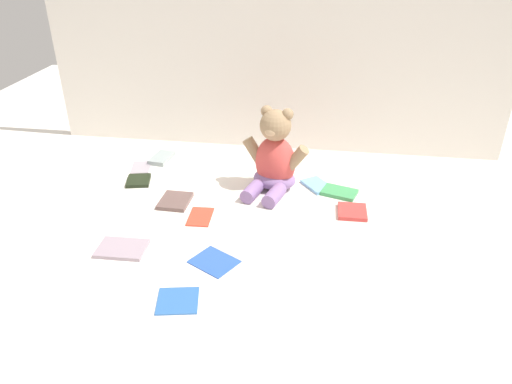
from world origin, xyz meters
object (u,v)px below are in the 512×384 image
teddy_bear (274,160)px  book_case_9 (141,167)px  book_case_2 (175,201)px  book_case_4 (138,181)px  book_case_6 (214,261)px  book_case_3 (317,185)px  book_case_8 (200,216)px  book_case_5 (178,300)px  book_case_0 (162,158)px  book_case_7 (339,192)px  book_case_10 (352,212)px  book_case_1 (122,249)px

teddy_bear → book_case_9: teddy_bear is taller
book_case_2 → book_case_4: bearing=-34.1°
teddy_bear → book_case_6: teddy_bear is taller
book_case_3 → book_case_8: book_case_3 is taller
book_case_2 → teddy_bear: bearing=-152.5°
book_case_5 → book_case_8: 0.39m
book_case_5 → book_case_9: bearing=-164.4°
book_case_0 → book_case_3: book_case_0 is taller
book_case_9 → book_case_0: bearing=41.2°
book_case_4 → book_case_5: size_ratio=0.90×
book_case_8 → book_case_4: bearing=-38.5°
book_case_3 → book_case_4: bearing=148.9°
book_case_7 → book_case_8: bearing=-46.1°
book_case_2 → book_case_8: (0.11, -0.08, -0.00)m
teddy_bear → book_case_9: size_ratio=2.81×
book_case_7 → book_case_8: (-0.44, -0.22, -0.00)m
book_case_5 → book_case_10: bearing=127.0°
book_case_0 → book_case_2: bearing=-57.3°
book_case_7 → book_case_6: bearing=-20.5°
book_case_4 → book_case_10: size_ratio=0.92×
book_case_2 → book_case_3: size_ratio=1.05×
teddy_bear → book_case_0: (-0.46, 0.16, -0.10)m
book_case_3 → book_case_8: bearing=179.5°
book_case_8 → book_case_0: bearing=-59.9°
teddy_bear → book_case_8: size_ratio=2.63×
book_case_2 → book_case_8: 0.13m
book_case_0 → book_case_6: 0.71m
book_case_2 → book_case_7: size_ratio=1.00×
book_case_9 → book_case_6: bearing=-65.2°
book_case_0 → book_case_2: book_case_0 is taller
teddy_bear → book_case_1: (-0.39, -0.44, -0.10)m
book_case_1 → book_case_3: bearing=-50.6°
book_case_3 → book_case_4: 0.64m
teddy_bear → book_case_4: bearing=-160.6°
book_case_5 → book_case_10: 0.65m
book_case_4 → book_case_7: (0.72, 0.02, -0.00)m
book_case_3 → book_case_1: bearing=-175.5°
book_case_1 → book_case_9: 0.54m
book_case_6 → book_case_10: book_case_10 is taller
book_case_8 → book_case_10: book_case_10 is taller
book_case_3 → book_case_4: book_case_4 is taller
book_case_0 → book_case_7: size_ratio=1.01×
book_case_7 → book_case_4: bearing=-71.2°
book_case_5 → book_case_10: size_ratio=1.03×
book_case_4 → book_case_9: 0.12m
book_case_0 → book_case_5: size_ratio=1.15×
book_case_0 → book_case_9: 0.10m
book_case_3 → book_case_6: bearing=-155.2°
book_case_5 → book_case_6: size_ratio=0.86×
book_case_3 → book_case_5: size_ratio=1.08×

